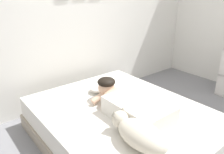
# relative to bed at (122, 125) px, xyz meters

# --- Properties ---
(ground_plane) EXTENTS (12.70, 12.70, 0.00)m
(ground_plane) POSITION_rel_bed_xyz_m (0.27, -0.43, -0.19)
(ground_plane) COLOR gray
(back_wall) EXTENTS (4.35, 0.12, 2.50)m
(back_wall) POSITION_rel_bed_xyz_m (0.27, 1.22, 1.06)
(back_wall) COLOR silver
(back_wall) RESTS_ON ground
(bed) EXTENTS (1.56, 1.95, 0.39)m
(bed) POSITION_rel_bed_xyz_m (0.00, 0.00, 0.00)
(bed) COLOR gray
(bed) RESTS_ON ground
(pillow) EXTENTS (0.52, 0.32, 0.11)m
(pillow) POSITION_rel_bed_xyz_m (0.20, 0.49, 0.25)
(pillow) COLOR white
(pillow) RESTS_ON bed
(person_lying) EXTENTS (0.43, 0.92, 0.27)m
(person_lying) POSITION_rel_bed_xyz_m (0.01, -0.08, 0.30)
(person_lying) COLOR silver
(person_lying) RESTS_ON bed
(dog) EXTENTS (0.26, 0.57, 0.21)m
(dog) POSITION_rel_bed_xyz_m (-0.26, -0.50, 0.30)
(dog) COLOR beige
(dog) RESTS_ON bed
(coffee_cup) EXTENTS (0.13, 0.09, 0.07)m
(coffee_cup) POSITION_rel_bed_xyz_m (0.09, 0.42, 0.23)
(coffee_cup) COLOR teal
(coffee_cup) RESTS_ON bed
(cell_phone) EXTENTS (0.07, 0.14, 0.01)m
(cell_phone) POSITION_rel_bed_xyz_m (0.01, -0.43, 0.20)
(cell_phone) COLOR black
(cell_phone) RESTS_ON bed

